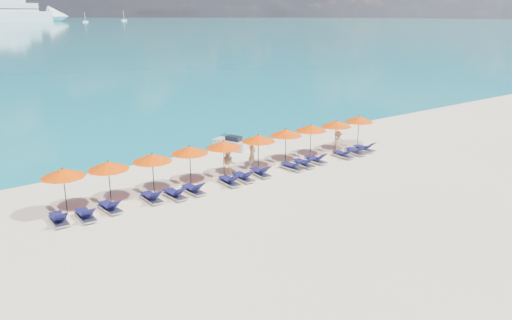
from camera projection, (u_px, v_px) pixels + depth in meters
ground at (290, 194)px, 26.54m from camera, size 1400.00×1400.00×0.00m
cruise_ship at (5, 12)px, 534.44m from camera, size 145.61×42.62×40.04m
sailboat_near at (85, 21)px, 519.95m from camera, size 5.64×1.88×10.35m
sailboat_far at (124, 20)px, 612.55m from camera, size 6.60×2.20×12.11m
jetski at (232, 144)px, 35.28m from camera, size 1.82×2.86×0.95m
beachgoer_a at (252, 154)px, 31.03m from camera, size 0.73×0.64×1.69m
beachgoer_b at (229, 165)px, 28.50m from camera, size 1.03×0.91×1.84m
beachgoer_c at (338, 142)px, 34.07m from camera, size 1.12×0.83×1.58m
umbrella_0 at (63, 173)px, 23.55m from camera, size 2.10×2.10×2.28m
umbrella_1 at (108, 166)px, 24.67m from camera, size 2.10×2.10×2.28m
umbrella_2 at (152, 158)px, 26.04m from camera, size 2.10×2.10×2.28m
umbrella_3 at (190, 150)px, 27.50m from camera, size 2.10×2.10×2.28m
umbrella_4 at (224, 144)px, 28.64m from camera, size 2.10×2.10×2.28m
umbrella_5 at (258, 138)px, 30.10m from camera, size 2.10×2.10×2.28m
umbrella_6 at (286, 132)px, 31.52m from camera, size 2.10×2.10×2.28m
umbrella_7 at (311, 128)px, 32.81m from camera, size 2.10×2.10×2.28m
umbrella_8 at (336, 124)px, 34.06m from camera, size 2.10×2.10×2.28m
umbrella_9 at (359, 119)px, 35.49m from camera, size 2.10×2.10×2.28m
lounger_0 at (59, 219)px, 22.79m from camera, size 0.71×1.73×0.66m
lounger_1 at (85, 215)px, 23.25m from camera, size 0.67×1.72×0.66m
lounger_2 at (110, 207)px, 24.20m from camera, size 0.75×1.74×0.66m
lounger_3 at (152, 197)px, 25.48m from camera, size 0.63×1.70×0.66m
lounger_4 at (175, 194)px, 25.93m from camera, size 0.71×1.73×0.66m
lounger_5 at (193, 189)px, 26.62m from camera, size 0.69×1.72×0.66m
lounger_6 at (229, 181)px, 27.95m from camera, size 0.71×1.73×0.66m
lounger_7 at (243, 177)px, 28.63m from camera, size 0.71×1.73×0.66m
lounger_8 at (260, 172)px, 29.48m from camera, size 0.76×1.75×0.66m
lounger_9 at (292, 166)px, 30.64m from camera, size 0.76×1.75×0.66m
lounger_10 at (304, 163)px, 31.27m from camera, size 0.70×1.73×0.66m
lounger_11 at (316, 159)px, 32.06m from camera, size 0.63×1.70×0.66m
lounger_12 at (343, 154)px, 33.22m from camera, size 0.70×1.73×0.66m
lounger_13 at (356, 151)px, 33.96m from camera, size 0.78×1.75×0.66m
lounger_14 at (364, 148)px, 34.73m from camera, size 0.67×1.72×0.66m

